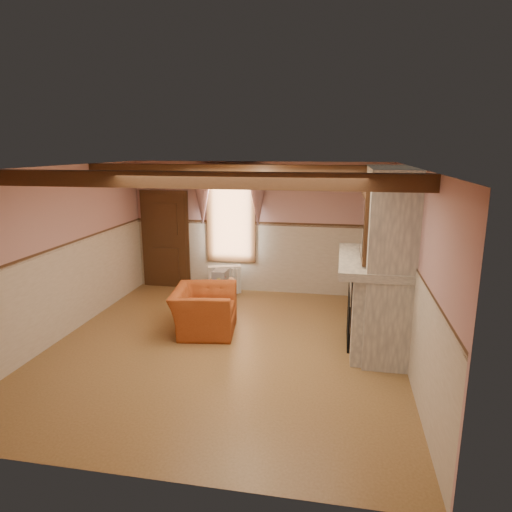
% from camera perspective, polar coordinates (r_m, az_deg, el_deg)
% --- Properties ---
extents(floor, '(5.50, 6.00, 0.01)m').
position_cam_1_polar(floor, '(7.38, -3.93, -11.29)').
color(floor, brown).
rests_on(floor, ground).
extents(ceiling, '(5.50, 6.00, 0.01)m').
position_cam_1_polar(ceiling, '(6.71, -4.31, 11.00)').
color(ceiling, silver).
rests_on(ceiling, wall_back).
extents(wall_back, '(5.50, 0.02, 2.80)m').
position_cam_1_polar(wall_back, '(9.78, 0.33, 3.52)').
color(wall_back, tan).
rests_on(wall_back, floor).
extents(wall_front, '(5.50, 0.02, 2.80)m').
position_cam_1_polar(wall_front, '(4.23, -14.59, -10.42)').
color(wall_front, tan).
rests_on(wall_front, floor).
extents(wall_left, '(0.02, 6.00, 2.80)m').
position_cam_1_polar(wall_left, '(8.05, -23.42, 0.25)').
color(wall_left, tan).
rests_on(wall_left, floor).
extents(wall_right, '(0.02, 6.00, 2.80)m').
position_cam_1_polar(wall_right, '(6.77, 19.03, -1.69)').
color(wall_right, tan).
rests_on(wall_right, floor).
extents(wainscot, '(5.50, 6.00, 1.50)m').
position_cam_1_polar(wainscot, '(7.10, -4.02, -5.78)').
color(wainscot, beige).
rests_on(wainscot, floor).
extents(chair_rail, '(5.50, 6.00, 0.08)m').
position_cam_1_polar(chair_rail, '(6.89, -4.12, 0.13)').
color(chair_rail, black).
rests_on(chair_rail, wainscot).
extents(firebox, '(0.20, 0.95, 0.90)m').
position_cam_1_polar(firebox, '(7.56, 12.17, -7.26)').
color(firebox, black).
rests_on(firebox, floor).
extents(armchair, '(1.17, 1.29, 0.76)m').
position_cam_1_polar(armchair, '(7.87, -6.50, -6.73)').
color(armchair, '#994219').
rests_on(armchair, floor).
extents(side_table, '(0.57, 0.57, 0.55)m').
position_cam_1_polar(side_table, '(9.05, -4.23, -4.67)').
color(side_table, brown).
rests_on(side_table, floor).
extents(book_stack, '(0.28, 0.33, 0.20)m').
position_cam_1_polar(book_stack, '(8.94, -4.47, -2.40)').
color(book_stack, '#B7AD8C').
rests_on(book_stack, side_table).
extents(radiator, '(0.72, 0.40, 0.60)m').
position_cam_1_polar(radiator, '(9.89, -3.95, -2.94)').
color(radiator, silver).
rests_on(radiator, floor).
extents(bowl, '(0.32, 0.32, 0.08)m').
position_cam_1_polar(bowl, '(7.32, 14.47, 0.19)').
color(bowl, brown).
rests_on(bowl, mantel).
extents(mantel_clock, '(0.14, 0.24, 0.20)m').
position_cam_1_polar(mantel_clock, '(8.02, 14.18, 1.80)').
color(mantel_clock, '#30200D').
rests_on(mantel_clock, mantel).
extents(oil_lamp, '(0.11, 0.11, 0.28)m').
position_cam_1_polar(oil_lamp, '(7.49, 14.42, 1.29)').
color(oil_lamp, orange).
rests_on(oil_lamp, mantel).
extents(candle_red, '(0.06, 0.06, 0.16)m').
position_cam_1_polar(candle_red, '(6.65, 14.85, -0.78)').
color(candle_red, '#AC2E15').
rests_on(candle_red, mantel).
extents(jar_yellow, '(0.06, 0.06, 0.12)m').
position_cam_1_polar(jar_yellow, '(6.89, 14.70, -0.44)').
color(jar_yellow, yellow).
rests_on(jar_yellow, mantel).
extents(fireplace, '(0.85, 2.00, 2.80)m').
position_cam_1_polar(fireplace, '(7.31, 15.87, -0.38)').
color(fireplace, gray).
rests_on(fireplace, floor).
extents(mantel, '(1.05, 2.05, 0.12)m').
position_cam_1_polar(mantel, '(7.30, 14.44, -0.63)').
color(mantel, gray).
rests_on(mantel, fireplace).
extents(overmantel_mirror, '(0.06, 1.44, 1.04)m').
position_cam_1_polar(overmantel_mirror, '(7.17, 13.25, 4.17)').
color(overmantel_mirror, silver).
rests_on(overmantel_mirror, fireplace).
extents(door, '(1.10, 0.10, 2.10)m').
position_cam_1_polar(door, '(10.36, -11.23, 1.86)').
color(door, black).
rests_on(door, floor).
extents(window, '(1.06, 0.08, 2.02)m').
position_cam_1_polar(window, '(9.83, -3.15, 5.03)').
color(window, white).
rests_on(window, wall_back).
extents(window_drapes, '(1.30, 0.14, 1.40)m').
position_cam_1_polar(window_drapes, '(9.68, -3.32, 8.47)').
color(window_drapes, gray).
rests_on(window_drapes, wall_back).
extents(ceiling_beam_front, '(5.50, 0.18, 0.20)m').
position_cam_1_polar(ceiling_beam_front, '(5.57, -7.50, 9.41)').
color(ceiling_beam_front, black).
rests_on(ceiling_beam_front, ceiling).
extents(ceiling_beam_back, '(5.50, 0.18, 0.20)m').
position_cam_1_polar(ceiling_beam_back, '(7.88, -2.03, 10.65)').
color(ceiling_beam_back, black).
rests_on(ceiling_beam_back, ceiling).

